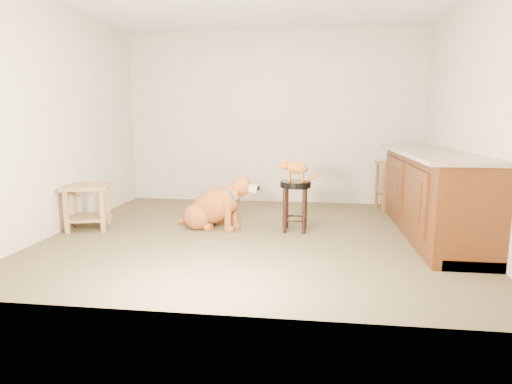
# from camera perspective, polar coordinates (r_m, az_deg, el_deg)

# --- Properties ---
(floor) EXTENTS (4.50, 4.00, 0.01)m
(floor) POSITION_cam_1_polar(r_m,az_deg,el_deg) (4.83, -0.04, -5.75)
(floor) COLOR #4E432B
(floor) RESTS_ON ground
(room_shell) EXTENTS (4.54, 4.04, 2.62)m
(room_shell) POSITION_cam_1_polar(r_m,az_deg,el_deg) (4.67, -0.05, 14.49)
(room_shell) COLOR #B9AA95
(room_shell) RESTS_ON ground
(cabinet_run) EXTENTS (0.70, 2.56, 0.94)m
(cabinet_run) POSITION_cam_1_polar(r_m,az_deg,el_deg) (5.16, 22.36, -0.48)
(cabinet_run) COLOR #47230C
(cabinet_run) RESTS_ON ground
(padded_stool) EXTENTS (0.36, 0.36, 0.59)m
(padded_stool) POSITION_cam_1_polar(r_m,az_deg,el_deg) (4.93, 5.26, -0.50)
(padded_stool) COLOR black
(padded_stool) RESTS_ON ground
(wood_stool) EXTENTS (0.44, 0.44, 0.69)m
(wood_stool) POSITION_cam_1_polar(r_m,az_deg,el_deg) (6.40, 17.54, 0.90)
(wood_stool) COLOR brown
(wood_stool) RESTS_ON ground
(side_table) EXTENTS (0.64, 0.64, 0.53)m
(side_table) POSITION_cam_1_polar(r_m,az_deg,el_deg) (5.40, -21.55, -1.00)
(side_table) COLOR olive
(side_table) RESTS_ON ground
(golden_retriever) EXTENTS (1.05, 0.62, 0.69)m
(golden_retriever) POSITION_cam_1_polar(r_m,az_deg,el_deg) (5.10, -5.50, -1.98)
(golden_retriever) COLOR brown
(golden_retriever) RESTS_ON ground
(tabby_kitten) EXTENTS (0.45, 0.15, 0.28)m
(tabby_kitten) POSITION_cam_1_polar(r_m,az_deg,el_deg) (4.89, 5.20, 3.21)
(tabby_kitten) COLOR #994C0F
(tabby_kitten) RESTS_ON padded_stool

